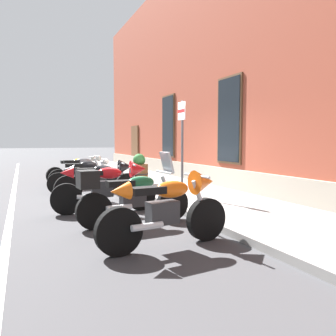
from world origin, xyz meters
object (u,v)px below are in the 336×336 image
at_px(motorcycle_yellow_naked, 77,170).
at_px(motorcycle_green_touring, 129,195).
at_px(motorcycle_black_naked, 85,176).
at_px(parking_sign, 182,135).
at_px(barrel_planter, 139,171).
at_px(motorcycle_red_sport, 109,185).
at_px(motorcycle_grey_naked, 81,172).
at_px(motorcycle_black_sport, 102,179).
at_px(motorcycle_orange_sport, 170,206).

bearing_deg(motorcycle_yellow_naked, motorcycle_green_touring, -0.49).
relative_size(motorcycle_black_naked, parking_sign, 0.87).
bearing_deg(barrel_planter, motorcycle_red_sport, -27.44).
distance_m(motorcycle_red_sport, motorcycle_green_touring, 1.27).
height_order(motorcycle_grey_naked, motorcycle_black_sport, motorcycle_black_sport).
bearing_deg(motorcycle_yellow_naked, motorcycle_black_naked, -3.08).
bearing_deg(motorcycle_black_sport, motorcycle_orange_sport, 1.13).
bearing_deg(motorcycle_grey_naked, motorcycle_red_sport, -1.24).
bearing_deg(motorcycle_orange_sport, motorcycle_grey_naked, -178.72).
distance_m(motorcycle_yellow_naked, motorcycle_red_sport, 5.41).
height_order(motorcycle_yellow_naked, motorcycle_red_sport, motorcycle_red_sport).
xyz_separation_m(motorcycle_red_sport, motorcycle_orange_sport, (2.69, 0.24, -0.00)).
bearing_deg(motorcycle_black_sport, barrel_planter, 141.74).
bearing_deg(motorcycle_orange_sport, motorcycle_green_touring, -172.91).
height_order(motorcycle_orange_sport, parking_sign, parking_sign).
bearing_deg(parking_sign, motorcycle_black_naked, -137.35).
distance_m(motorcycle_yellow_naked, motorcycle_orange_sport, 8.10).
height_order(parking_sign, barrel_planter, parking_sign).
xyz_separation_m(motorcycle_black_sport, motorcycle_orange_sport, (4.11, 0.08, 0.02)).
distance_m(motorcycle_green_touring, barrel_planter, 5.14).
height_order(motorcycle_black_sport, motorcycle_orange_sport, motorcycle_orange_sport).
relative_size(parking_sign, barrel_planter, 2.46).
xyz_separation_m(parking_sign, barrel_planter, (-2.90, -0.16, -1.12)).
distance_m(motorcycle_red_sport, motorcycle_orange_sport, 2.70).
height_order(motorcycle_orange_sport, barrel_planter, barrel_planter).
bearing_deg(motorcycle_black_naked, barrel_planter, 110.65).
bearing_deg(motorcycle_red_sport, motorcycle_orange_sport, 5.19).
distance_m(motorcycle_black_naked, motorcycle_black_sport, 1.45).
bearing_deg(motorcycle_orange_sport, motorcycle_black_sport, -178.87).
bearing_deg(motorcycle_black_sport, motorcycle_red_sport, -6.56).
relative_size(motorcycle_black_naked, barrel_planter, 2.13).
xyz_separation_m(motorcycle_grey_naked, barrel_planter, (0.64, 1.76, 0.04)).
distance_m(motorcycle_yellow_naked, motorcycle_green_touring, 6.67).
relative_size(motorcycle_black_sport, barrel_planter, 2.25).
xyz_separation_m(motorcycle_black_sport, parking_sign, (0.76, 1.85, 1.10)).
bearing_deg(motorcycle_grey_naked, motorcycle_black_naked, -4.43).
relative_size(motorcycle_green_touring, barrel_planter, 2.22).
xyz_separation_m(motorcycle_yellow_naked, parking_sign, (4.75, 1.89, 1.18)).
bearing_deg(motorcycle_black_naked, motorcycle_red_sport, 0.27).
height_order(motorcycle_grey_naked, motorcycle_black_naked, motorcycle_grey_naked).
distance_m(motorcycle_green_touring, motorcycle_orange_sport, 1.44).
xyz_separation_m(motorcycle_green_touring, motorcycle_orange_sport, (1.43, 0.18, 0.04)).
bearing_deg(motorcycle_black_sport, motorcycle_green_touring, -2.05).
distance_m(motorcycle_black_sport, barrel_planter, 2.72).
bearing_deg(motorcycle_orange_sport, motorcycle_black_naked, -177.34).
relative_size(motorcycle_black_naked, motorcycle_red_sport, 0.94).
relative_size(motorcycle_grey_naked, motorcycle_green_touring, 0.94).
height_order(motorcycle_black_naked, barrel_planter, barrel_planter).
bearing_deg(motorcycle_orange_sport, motorcycle_yellow_naked, -179.15).
xyz_separation_m(motorcycle_black_naked, barrel_planter, (-0.70, 1.86, 0.05)).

